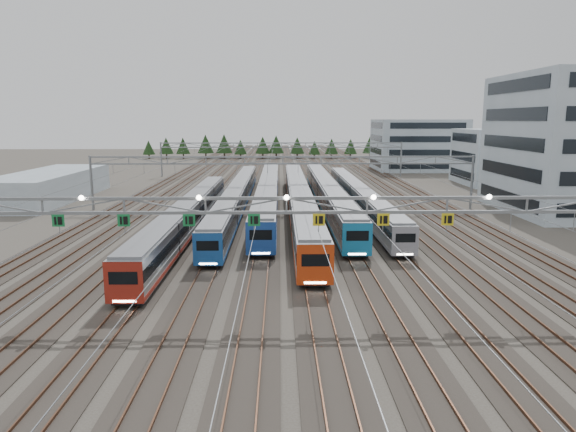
{
  "coord_description": "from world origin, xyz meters",
  "views": [
    {
      "loc": [
        -0.46,
        -35.02,
        13.15
      ],
      "look_at": [
        0.37,
        16.18,
        3.5
      ],
      "focal_mm": 32.0,
      "sensor_mm": 36.0,
      "label": 1
    }
  ],
  "objects_px": {
    "depot_bldg_mid": "(497,157)",
    "train_d": "(299,198)",
    "train_a": "(189,215)",
    "depot_bldg_south": "(574,144)",
    "gantry_near": "(286,209)",
    "train_f": "(358,196)",
    "train_b": "(237,196)",
    "west_shed": "(50,186)",
    "gantry_mid": "(283,167)",
    "train_e": "(327,193)",
    "depot_bldg_north": "(418,145)",
    "gantry_far": "(282,149)",
    "train_c": "(268,192)"
  },
  "relations": [
    {
      "from": "gantry_mid",
      "to": "gantry_far",
      "type": "height_order",
      "value": "same"
    },
    {
      "from": "train_c",
      "to": "depot_bldg_mid",
      "type": "relative_size",
      "value": 4.01
    },
    {
      "from": "train_e",
      "to": "depot_bldg_south",
      "type": "xyz_separation_m",
      "value": [
        34.5,
        -4.76,
        7.65
      ]
    },
    {
      "from": "gantry_mid",
      "to": "depot_bldg_south",
      "type": "bearing_deg",
      "value": -3.48
    },
    {
      "from": "train_a",
      "to": "depot_bldg_north",
      "type": "distance_m",
      "value": 89.4
    },
    {
      "from": "depot_bldg_south",
      "to": "train_f",
      "type": "bearing_deg",
      "value": 174.8
    },
    {
      "from": "gantry_mid",
      "to": "depot_bldg_north",
      "type": "distance_m",
      "value": 70.56
    },
    {
      "from": "train_b",
      "to": "west_shed",
      "type": "relative_size",
      "value": 2.13
    },
    {
      "from": "gantry_mid",
      "to": "gantry_far",
      "type": "xyz_separation_m",
      "value": [
        0.0,
        45.0,
        0.0
      ]
    },
    {
      "from": "train_c",
      "to": "west_shed",
      "type": "bearing_deg",
      "value": 169.89
    },
    {
      "from": "depot_bldg_mid",
      "to": "west_shed",
      "type": "bearing_deg",
      "value": -166.66
    },
    {
      "from": "train_d",
      "to": "gantry_far",
      "type": "bearing_deg",
      "value": 92.67
    },
    {
      "from": "depot_bldg_south",
      "to": "depot_bldg_mid",
      "type": "bearing_deg",
      "value": 84.98
    },
    {
      "from": "gantry_mid",
      "to": "west_shed",
      "type": "distance_m",
      "value": 40.25
    },
    {
      "from": "train_e",
      "to": "gantry_far",
      "type": "distance_m",
      "value": 43.49
    },
    {
      "from": "gantry_near",
      "to": "train_c",
      "type": "bearing_deg",
      "value": 92.88
    },
    {
      "from": "gantry_far",
      "to": "train_b",
      "type": "bearing_deg",
      "value": -98.56
    },
    {
      "from": "depot_bldg_mid",
      "to": "depot_bldg_north",
      "type": "relative_size",
      "value": 0.73
    },
    {
      "from": "train_a",
      "to": "gantry_far",
      "type": "distance_m",
      "value": 61.28
    },
    {
      "from": "west_shed",
      "to": "train_a",
      "type": "bearing_deg",
      "value": -42.64
    },
    {
      "from": "train_a",
      "to": "train_e",
      "type": "relative_size",
      "value": 0.84
    },
    {
      "from": "train_c",
      "to": "gantry_far",
      "type": "height_order",
      "value": "gantry_far"
    },
    {
      "from": "train_a",
      "to": "train_e",
      "type": "height_order",
      "value": "train_e"
    },
    {
      "from": "train_d",
      "to": "train_f",
      "type": "height_order",
      "value": "train_d"
    },
    {
      "from": "depot_bldg_south",
      "to": "west_shed",
      "type": "distance_m",
      "value": 81.31
    },
    {
      "from": "train_d",
      "to": "train_e",
      "type": "distance_m",
      "value": 7.06
    },
    {
      "from": "train_b",
      "to": "west_shed",
      "type": "distance_m",
      "value": 33.51
    },
    {
      "from": "train_a",
      "to": "train_b",
      "type": "bearing_deg",
      "value": 73.55
    },
    {
      "from": "gantry_mid",
      "to": "depot_bldg_north",
      "type": "relative_size",
      "value": 2.56
    },
    {
      "from": "train_f",
      "to": "train_a",
      "type": "bearing_deg",
      "value": -145.8
    },
    {
      "from": "train_b",
      "to": "train_d",
      "type": "relative_size",
      "value": 0.93
    },
    {
      "from": "train_a",
      "to": "gantry_far",
      "type": "height_order",
      "value": "gantry_far"
    },
    {
      "from": "train_e",
      "to": "train_f",
      "type": "distance_m",
      "value": 4.94
    },
    {
      "from": "train_a",
      "to": "depot_bldg_south",
      "type": "bearing_deg",
      "value": 13.46
    },
    {
      "from": "train_d",
      "to": "depot_bldg_mid",
      "type": "xyz_separation_m",
      "value": [
        41.84,
        33.04,
        3.47
      ]
    },
    {
      "from": "gantry_near",
      "to": "train_a",
      "type": "bearing_deg",
      "value": 114.1
    },
    {
      "from": "train_c",
      "to": "train_d",
      "type": "distance_m",
      "value": 8.24
    },
    {
      "from": "train_b",
      "to": "gantry_far",
      "type": "xyz_separation_m",
      "value": [
        6.75,
        44.84,
        4.41
      ]
    },
    {
      "from": "train_d",
      "to": "train_f",
      "type": "relative_size",
      "value": 1.18
    },
    {
      "from": "gantry_mid",
      "to": "train_e",
      "type": "bearing_deg",
      "value": 18.46
    },
    {
      "from": "depot_bldg_north",
      "to": "west_shed",
      "type": "xyz_separation_m",
      "value": [
        -74.66,
        -50.5,
        -4.27
      ]
    },
    {
      "from": "depot_bldg_mid",
      "to": "train_d",
      "type": "bearing_deg",
      "value": -141.71
    },
    {
      "from": "gantry_near",
      "to": "gantry_mid",
      "type": "xyz_separation_m",
      "value": [
        0.05,
        40.12,
        -0.7
      ]
    },
    {
      "from": "train_a",
      "to": "depot_bldg_mid",
      "type": "xyz_separation_m",
      "value": [
        55.34,
        44.92,
        3.59
      ]
    },
    {
      "from": "gantry_near",
      "to": "gantry_mid",
      "type": "bearing_deg",
      "value": 89.93
    },
    {
      "from": "train_d",
      "to": "depot_bldg_south",
      "type": "height_order",
      "value": "depot_bldg_south"
    },
    {
      "from": "gantry_near",
      "to": "depot_bldg_south",
      "type": "bearing_deg",
      "value": 42.33
    },
    {
      "from": "gantry_far",
      "to": "train_d",
      "type": "bearing_deg",
      "value": -87.33
    },
    {
      "from": "depot_bldg_south",
      "to": "train_d",
      "type": "bearing_deg",
      "value": -179.0
    },
    {
      "from": "train_d",
      "to": "train_b",
      "type": "bearing_deg",
      "value": 159.58
    }
  ]
}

